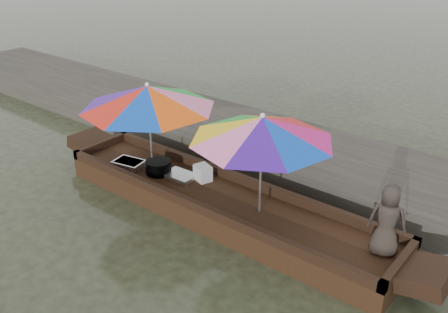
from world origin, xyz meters
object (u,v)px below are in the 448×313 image
Objects in this scene: vendor at (387,220)px; cooking_pot at (159,167)px; tray_scallop at (180,175)px; umbrella_bow at (150,128)px; tray_crayfish at (129,163)px; boat_hull at (220,206)px; supply_bag at (203,173)px; charcoal_grill at (155,168)px; umbrella_stern at (261,165)px.

cooking_pot is at bearing -14.48° from vendor.
tray_scallop is 0.95m from umbrella_bow.
umbrella_bow reaches higher than tray_crayfish.
vendor is at bearing 4.01° from boat_hull.
umbrella_bow reaches higher than supply_bag.
tray_crayfish is 0.23× the size of umbrella_bow.
umbrella_bow reaches higher than cooking_pot.
boat_hull is 2.61× the size of umbrella_bow.
boat_hull is at bearing -13.64° from vendor.
vendor is at bearing 3.56° from charcoal_grill.
cooking_pot is 0.44× the size of vendor.
vendor reaches higher than tray_scallop.
boat_hull is 1.94m from tray_crayfish.
charcoal_grill is (-1.38, -0.07, 0.25)m from boat_hull.
tray_scallop is 0.48m from charcoal_grill.
umbrella_bow is at bearing -15.12° from vendor.
cooking_pot reaches higher than tray_scallop.
vendor reaches higher than supply_bag.
vendor reaches higher than tray_crayfish.
vendor is at bearing 2.53° from umbrella_bow.
vendor is at bearing -1.19° from supply_bag.
tray_scallop is 1.61× the size of charcoal_grill.
tray_crayfish is 4.53m from vendor.
umbrella_stern is (1.31, -0.24, 0.65)m from supply_bag.
boat_hull is at bearing 2.71° from charcoal_grill.
charcoal_grill is at bearing -27.78° from umbrella_bow.
tray_scallop is 3.52m from vendor.
tray_scallop is (0.39, 0.12, -0.08)m from cooking_pot.
supply_bag reaches higher than charcoal_grill.
cooking_pot is at bearing 11.97° from tray_crayfish.
cooking_pot is 0.83× the size of tray_scallop.
tray_scallop is at bearing 8.01° from umbrella_bow.
supply_bag is at bearing -18.84° from vendor.
umbrella_bow is 2.25m from umbrella_stern.
charcoal_grill reaches higher than boat_hull.
umbrella_bow is at bearing 180.00° from umbrella_stern.
charcoal_grill is (-0.45, -0.15, 0.05)m from tray_scallop.
charcoal_grill is at bearing -177.29° from boat_hull.
supply_bag is 3.15m from vendor.
charcoal_grill is 1.16× the size of supply_bag.
supply_bag reaches higher than tray_scallop.
umbrella_stern is at bearing -10.59° from supply_bag.
tray_scallop is at bearing 17.91° from charcoal_grill.
boat_hull is 1.78m from umbrella_bow.
supply_bag is 1.48m from umbrella_stern.
charcoal_grill is at bearing 10.28° from tray_crayfish.
vendor reaches higher than charcoal_grill.
cooking_pot is at bearing -159.58° from supply_bag.
umbrella_bow is (0.42, 0.16, 0.73)m from tray_crayfish.
vendor is (4.49, 0.34, 0.45)m from tray_crayfish.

